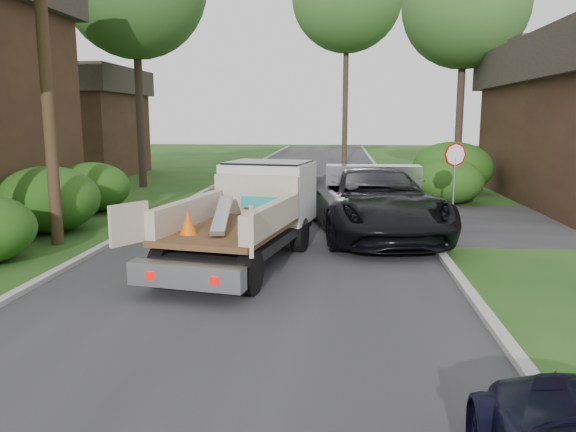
# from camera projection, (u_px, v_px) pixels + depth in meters

# --- Properties ---
(ground) EXTENTS (120.00, 120.00, 0.00)m
(ground) POSITION_uv_depth(u_px,v_px,m) (231.00, 319.00, 9.05)
(ground) COLOR #1B3F12
(ground) RESTS_ON ground
(road) EXTENTS (8.00, 90.00, 0.02)m
(road) POSITION_uv_depth(u_px,v_px,m) (288.00, 214.00, 18.85)
(road) COLOR #28282B
(road) RESTS_ON ground
(curb_left) EXTENTS (0.20, 90.00, 0.12)m
(curb_left) POSITION_uv_depth(u_px,v_px,m) (169.00, 211.00, 19.21)
(curb_left) COLOR #9E9E99
(curb_left) RESTS_ON ground
(curb_right) EXTENTS (0.20, 90.00, 0.12)m
(curb_right) POSITION_uv_depth(u_px,v_px,m) (412.00, 215.00, 18.47)
(curb_right) COLOR #9E9E99
(curb_right) RESTS_ON ground
(stop_sign) EXTENTS (0.71, 0.32, 2.48)m
(stop_sign) POSITION_uv_depth(u_px,v_px,m) (455.00, 165.00, 17.09)
(stop_sign) COLOR slate
(stop_sign) RESTS_ON ground
(utility_pole) EXTENTS (2.42, 1.25, 10.00)m
(utility_pole) POSITION_uv_depth(u_px,v_px,m) (43.00, 35.00, 13.54)
(utility_pole) COLOR #382619
(utility_pole) RESTS_ON ground
(house_left_far) EXTENTS (7.56, 7.56, 6.00)m
(house_left_far) POSITION_uv_depth(u_px,v_px,m) (68.00, 121.00, 31.32)
(house_left_far) COLOR #3C2318
(house_left_far) RESTS_ON ground
(hedge_left_b) EXTENTS (2.86, 2.86, 1.87)m
(hedge_left_b) POSITION_uv_depth(u_px,v_px,m) (48.00, 199.00, 15.85)
(hedge_left_b) COLOR #1A440F
(hedge_left_b) RESTS_ON ground
(hedge_left_c) EXTENTS (2.60, 2.60, 1.70)m
(hedge_left_c) POSITION_uv_depth(u_px,v_px,m) (92.00, 187.00, 19.32)
(hedge_left_c) COLOR #1A440F
(hedge_left_c) RESTS_ON ground
(hedge_right_a) EXTENTS (2.60, 2.60, 1.70)m
(hedge_right_a) POSITION_uv_depth(u_px,v_px,m) (449.00, 181.00, 21.12)
(hedge_right_a) COLOR #1A440F
(hedge_right_a) RESTS_ON ground
(hedge_right_b) EXTENTS (3.38, 3.38, 2.21)m
(hedge_right_b) POSITION_uv_depth(u_px,v_px,m) (452.00, 168.00, 23.96)
(hedge_right_b) COLOR #1A440F
(hedge_right_b) RESTS_ON ground
(tree_right_far) EXTENTS (6.00, 6.00, 11.50)m
(tree_right_far) POSITION_uv_depth(u_px,v_px,m) (465.00, 5.00, 26.52)
(tree_right_far) COLOR #2D2119
(tree_right_far) RESTS_ON ground
(flatbed_truck) EXTENTS (3.38, 6.01, 2.15)m
(flatbed_truck) POSITION_uv_depth(u_px,v_px,m) (254.00, 207.00, 12.91)
(flatbed_truck) COLOR black
(flatbed_truck) RESTS_ON ground
(black_pickup) EXTENTS (4.18, 7.10, 1.85)m
(black_pickup) POSITION_uv_depth(u_px,v_px,m) (373.00, 202.00, 15.42)
(black_pickup) COLOR black
(black_pickup) RESTS_ON ground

